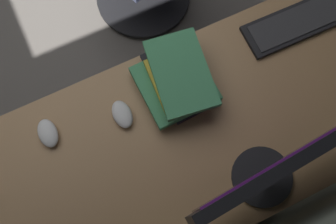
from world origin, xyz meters
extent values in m
cube|color=#936D47|center=(-0.15, 1.59, 0.71)|extent=(2.02, 0.69, 0.03)
cylinder|color=silver|center=(-1.10, 1.30, 0.35)|extent=(0.05, 0.05, 0.70)
cube|color=#936D47|center=(-0.21, 1.62, 0.35)|extent=(0.40, 0.50, 0.69)
cube|color=silver|center=(-0.21, 1.37, 0.35)|extent=(0.37, 0.01, 0.61)
cylinder|color=black|center=(-0.36, 1.81, 0.74)|extent=(0.20, 0.20, 0.01)
cylinder|color=black|center=(-0.36, 1.81, 0.79)|extent=(0.04, 0.04, 0.10)
cube|color=black|center=(-0.36, 1.81, 1.00)|extent=(0.58, 0.07, 0.31)
cube|color=#4C1960|center=(-0.36, 1.80, 1.00)|extent=(0.53, 0.04, 0.28)
cube|color=black|center=(-0.77, 1.38, 0.74)|extent=(0.42, 0.15, 0.02)
cube|color=#2D2D30|center=(-0.77, 1.38, 0.75)|extent=(0.38, 0.12, 0.00)
ellipsoid|color=silver|center=(0.22, 1.38, 0.75)|extent=(0.06, 0.10, 0.03)
ellipsoid|color=silver|center=(-0.04, 1.42, 0.75)|extent=(0.06, 0.10, 0.03)
cube|color=black|center=(-0.27, 1.39, 0.74)|extent=(0.18, 0.29, 0.02)
cube|color=#3D8456|center=(-0.24, 1.41, 0.76)|extent=(0.24, 0.25, 0.03)
cube|color=gold|center=(-0.25, 1.41, 0.79)|extent=(0.17, 0.21, 0.02)
cube|color=#3D8456|center=(-0.27, 1.40, 0.82)|extent=(0.22, 0.31, 0.03)
camera|label=1|loc=(-0.03, 1.81, 1.94)|focal=39.09mm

